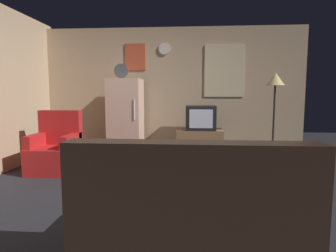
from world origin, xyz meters
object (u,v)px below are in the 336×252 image
at_px(couch, 192,217).
at_px(armchair, 56,150).
at_px(crt_tv, 201,118).
at_px(book_stack, 234,160).
at_px(standing_lamp, 275,86).
at_px(tv_stand, 199,145).
at_px(mug_ceramic_white, 130,151).
at_px(wine_glass, 122,149).
at_px(fridge, 126,119).
at_px(coffee_table, 131,173).
at_px(remote_control, 124,153).

bearing_deg(couch, armchair, 133.35).
relative_size(crt_tv, book_stack, 2.51).
bearing_deg(book_stack, standing_lamp, -0.38).
bearing_deg(armchair, tv_stand, 22.76).
height_order(tv_stand, mug_ceramic_white, tv_stand).
bearing_deg(book_stack, wine_glass, -136.75).
height_order(fridge, book_stack, fridge).
height_order(coffee_table, armchair, armchair).
xyz_separation_m(fridge, standing_lamp, (2.67, -0.17, 0.60)).
height_order(fridge, coffee_table, fridge).
xyz_separation_m(fridge, coffee_table, (0.46, -1.78, -0.53)).
height_order(wine_glass, remote_control, wine_glass).
relative_size(standing_lamp, book_stack, 7.39).
relative_size(standing_lamp, armchair, 1.66).
height_order(crt_tv, mug_ceramic_white, crt_tv).
relative_size(tv_stand, crt_tv, 1.56).
distance_m(crt_tv, couch, 3.27).
height_order(remote_control, book_stack, remote_control).
height_order(coffee_table, couch, couch).
relative_size(fridge, wine_glass, 11.80).
bearing_deg(crt_tv, remote_control, -122.50).
bearing_deg(fridge, crt_tv, -0.01).
height_order(tv_stand, couch, couch).
xyz_separation_m(remote_control, book_stack, (1.66, 1.49, -0.43)).
height_order(crt_tv, remote_control, crt_tv).
bearing_deg(tv_stand, standing_lamp, -7.43).
height_order(wine_glass, mug_ceramic_white, wine_glass).
height_order(mug_ceramic_white, armchair, armchair).
relative_size(tv_stand, couch, 0.49).
height_order(crt_tv, armchair, crt_tv).
bearing_deg(book_stack, mug_ceramic_white, -135.48).
distance_m(fridge, standing_lamp, 2.74).
distance_m(tv_stand, remote_control, 1.96).
xyz_separation_m(armchair, couch, (2.14, -2.27, -0.03)).
xyz_separation_m(fridge, tv_stand, (1.38, 0.00, -0.47)).
bearing_deg(coffee_table, book_stack, 46.31).
xyz_separation_m(remote_control, armchair, (-1.26, 0.69, -0.12)).
bearing_deg(wine_glass, book_stack, 43.25).
distance_m(remote_control, couch, 1.81).
xyz_separation_m(coffee_table, book_stack, (1.54, 1.62, -0.19)).
distance_m(crt_tv, wine_glass, 2.05).
distance_m(tv_stand, wine_glass, 2.04).
xyz_separation_m(crt_tv, coffee_table, (-0.94, -1.78, -0.57)).
distance_m(tv_stand, couch, 3.24).
relative_size(remote_control, couch, 0.09).
bearing_deg(coffee_table, armchair, 149.40).
bearing_deg(book_stack, tv_stand, 165.37).
bearing_deg(crt_tv, fridge, 179.99).
distance_m(standing_lamp, book_stack, 1.48).
height_order(tv_stand, coffee_table, tv_stand).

